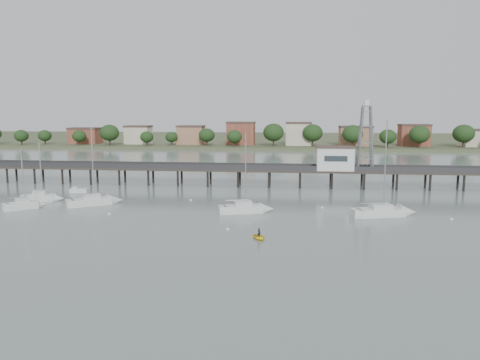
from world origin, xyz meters
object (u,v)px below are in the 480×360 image
Objects in this scene: sailboat_b at (46,198)px; sailboat_c at (251,209)px; lattice_tower at (365,138)px; sailboat_d at (391,212)px; sailboat_f at (100,201)px; yellow_dinghy at (259,239)px; sailboat_a at (28,205)px; white_tender at (79,190)px; pier at (224,169)px.

sailboat_c is at bearing -18.11° from sailboat_b.
lattice_tower is at bearing 10.05° from sailboat_b.
lattice_tower is 30.20m from sailboat_d.
yellow_dinghy is (30.75, -20.41, -0.63)m from sailboat_f.
sailboat_c is 0.86× the size of sailboat_d.
sailboat_a is at bearing 165.50° from sailboat_d.
white_tender is (-9.78, 11.79, -0.19)m from sailboat_f.
pier is 46.56m from yellow_dinghy.
sailboat_b is (-31.00, -22.58, -3.14)m from pier.
lattice_tower is at bearing 74.76° from sailboat_d.
yellow_dinghy is (42.44, -22.39, -0.65)m from sailboat_b.
pier is 13.55× the size of sailboat_a.
sailboat_c reaches higher than pier.
white_tender is at bearing 43.05° from sailboat_a.
lattice_tower is at bearing 43.88° from yellow_dinghy.
white_tender is (-29.08, -12.77, -3.35)m from pier.
white_tender is at bearing -156.29° from pier.
lattice_tower is at bearing -17.05° from sailboat_a.
sailboat_b is 11.86m from sailboat_f.
sailboat_a is 16.98m from white_tender.
sailboat_f reaches higher than pier.
sailboat_f is at bearing 124.33° from yellow_dinghy.
sailboat_d is 1.39× the size of sailboat_b.
sailboat_c reaches higher than sailboat_b.
yellow_dinghy is (40.53, -32.20, -0.44)m from white_tender.
sailboat_a is (-61.84, -29.71, -10.45)m from lattice_tower.
yellow_dinghy is at bearing -98.06° from sailboat_c.
lattice_tower is 1.10× the size of sailboat_c.
sailboat_c is 1.28× the size of sailboat_a.
sailboat_b is 0.79× the size of sailboat_f.
sailboat_c is at bearing -128.55° from lattice_tower.
sailboat_a is 2.96× the size of white_tender.
sailboat_b reaches higher than yellow_dinghy.
lattice_tower reaches higher than sailboat_a.
pier is 32.34m from lattice_tower.
sailboat_b is (-62.50, -22.58, -10.45)m from lattice_tower.
sailboat_a is at bearing -94.54° from sailboat_b.
sailboat_f is (-19.30, -24.56, -3.16)m from pier.
sailboat_b is 4.08× the size of yellow_dinghy.
sailboat_c is 16.79m from yellow_dinghy.
sailboat_b is at bearing 134.85° from sailboat_f.
pier is 38.48m from sailboat_b.
sailboat_d is 63.02m from sailboat_b.
sailboat_c is 0.94× the size of sailboat_f.
sailboat_c is at bearing -72.64° from pier.
pier is 10.62× the size of sailboat_c.
lattice_tower is 62.83m from white_tender.
yellow_dinghy is at bearing -69.13° from sailboat_f.
sailboat_d reaches higher than sailboat_f.
pier is 9.68× the size of lattice_tower.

